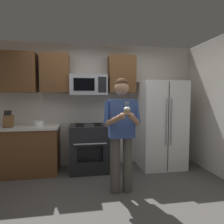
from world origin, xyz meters
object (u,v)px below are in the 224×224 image
(refrigerator, at_px, (161,125))
(cupcake, at_px, (127,111))
(microwave, at_px, (88,85))
(oven_range, at_px, (89,148))
(bowl_large_white, at_px, (38,123))
(knife_block, at_px, (8,121))
(person, at_px, (122,129))

(refrigerator, xyz_separation_m, cupcake, (-1.06, -1.29, 0.39))
(microwave, height_order, cupcake, microwave)
(oven_range, height_order, bowl_large_white, bowl_large_white)
(knife_block, xyz_separation_m, bowl_large_white, (0.51, 0.08, -0.07))
(person, bearing_deg, refrigerator, 42.42)
(oven_range, bearing_deg, bowl_large_white, 177.28)
(oven_range, bearing_deg, knife_block, -178.85)
(microwave, relative_size, cupcake, 4.26)
(bowl_large_white, distance_m, cupcake, 2.00)
(bowl_large_white, height_order, person, person)
(refrigerator, xyz_separation_m, bowl_large_white, (-2.47, 0.09, 0.07))
(knife_block, distance_m, bowl_large_white, 0.52)
(refrigerator, height_order, knife_block, refrigerator)
(person, bearing_deg, oven_range, 113.82)
(bowl_large_white, bearing_deg, person, -36.56)
(oven_range, bearing_deg, person, -66.18)
(oven_range, height_order, person, person)
(microwave, relative_size, bowl_large_white, 3.56)
(oven_range, distance_m, microwave, 1.26)
(oven_range, distance_m, cupcake, 1.63)
(knife_block, height_order, bowl_large_white, knife_block)
(microwave, xyz_separation_m, person, (0.44, -1.12, -0.72))
(oven_range, height_order, cupcake, cupcake)
(refrigerator, relative_size, cupcake, 10.35)
(microwave, distance_m, bowl_large_white, 1.23)
(refrigerator, bearing_deg, cupcake, -129.22)
(refrigerator, bearing_deg, knife_block, 179.82)
(oven_range, relative_size, microwave, 1.26)
(knife_block, bearing_deg, microwave, 5.74)
(oven_range, distance_m, bowl_large_white, 1.10)
(microwave, bearing_deg, oven_range, -90.02)
(oven_range, relative_size, bowl_large_white, 4.48)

